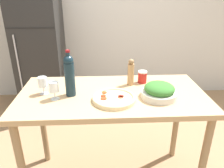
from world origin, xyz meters
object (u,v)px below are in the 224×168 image
object	(u,v)px
wine_glass_far	(43,83)
salad_bowl	(159,91)
pepper_mill	(131,73)
salt_canister	(142,77)
homemade_pizza	(114,98)
wine_bottle	(70,75)
refrigerator	(41,51)
wine_glass_near	(54,88)

from	to	relation	value
wine_glass_far	salad_bowl	size ratio (longest dim) A/B	0.52
pepper_mill	salad_bowl	size ratio (longest dim) A/B	0.85
salt_canister	homemade_pizza	bearing A→B (deg)	-129.54
salad_bowl	wine_bottle	bearing A→B (deg)	173.62
refrigerator	salt_canister	size ratio (longest dim) A/B	16.30
refrigerator	wine_glass_far	distance (m)	1.59
refrigerator	wine_bottle	xyz separation A→B (m)	(0.62, -1.56, 0.23)
wine_glass_near	salad_bowl	xyz separation A→B (m)	(0.77, -0.01, -0.04)
salad_bowl	refrigerator	bearing A→B (deg)	128.04
wine_bottle	homemade_pizza	bearing A→B (deg)	-18.35
pepper_mill	wine_bottle	bearing A→B (deg)	-160.02
wine_glass_near	wine_glass_far	xyz separation A→B (m)	(-0.10, 0.09, 0.00)
wine_glass_far	homemade_pizza	xyz separation A→B (m)	(0.53, -0.14, -0.07)
wine_glass_near	salad_bowl	distance (m)	0.77
wine_glass_near	wine_glass_far	distance (m)	0.14
homemade_pizza	wine_bottle	bearing A→B (deg)	161.65
salad_bowl	salt_canister	bearing A→B (deg)	104.38
refrigerator	salt_canister	bearing A→B (deg)	-48.19
refrigerator	wine_bottle	distance (m)	1.69
wine_glass_near	salad_bowl	world-z (taller)	wine_glass_near
wine_glass_far	salad_bowl	world-z (taller)	wine_glass_far
refrigerator	homemade_pizza	world-z (taller)	refrigerator
wine_glass_far	homemade_pizza	bearing A→B (deg)	-14.64
wine_glass_near	refrigerator	bearing A→B (deg)	107.49
salad_bowl	salt_canister	distance (m)	0.30
wine_glass_far	salad_bowl	xyz separation A→B (m)	(0.87, -0.11, -0.04)
wine_glass_far	pepper_mill	xyz separation A→B (m)	(0.69, 0.14, 0.02)
wine_glass_far	salt_canister	distance (m)	0.82
homemade_pizza	wine_glass_near	bearing A→B (deg)	174.18
wine_glass_far	salt_canister	xyz separation A→B (m)	(0.79, 0.18, -0.04)
salad_bowl	salt_canister	size ratio (longest dim) A/B	2.55
refrigerator	wine_bottle	bearing A→B (deg)	-68.31
refrigerator	pepper_mill	world-z (taller)	refrigerator
homemade_pizza	salt_canister	distance (m)	0.42
salad_bowl	salt_canister	xyz separation A→B (m)	(-0.07, 0.29, 0.00)
wine_bottle	pepper_mill	world-z (taller)	wine_bottle
wine_glass_near	pepper_mill	size ratio (longest dim) A/B	0.61
refrigerator	wine_bottle	world-z (taller)	refrigerator
pepper_mill	homemade_pizza	size ratio (longest dim) A/B	0.72
wine_glass_far	pepper_mill	world-z (taller)	pepper_mill
refrigerator	wine_glass_near	xyz separation A→B (m)	(0.51, -1.62, 0.15)
wine_glass_near	pepper_mill	world-z (taller)	pepper_mill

